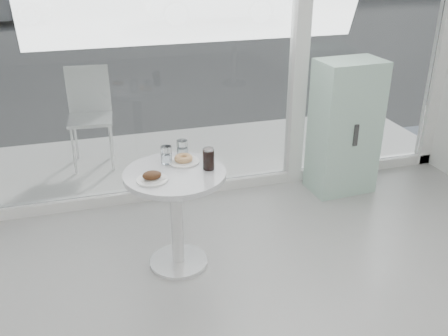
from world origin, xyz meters
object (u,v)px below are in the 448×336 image
object	(u,v)px
main_table	(176,199)
plate_donut	(184,160)
water_tumbler_b	(182,150)
cola_glass	(209,159)
plate_fritter	(153,177)
water_tumbler_a	(166,156)
mint_cabinet	(345,128)
patio_chair	(90,110)

from	to	relation	value
main_table	plate_donut	world-z (taller)	plate_donut
water_tumbler_b	cola_glass	distance (m)	0.29
plate_donut	plate_fritter	bearing A→B (deg)	-138.41
water_tumbler_a	water_tumbler_b	xyz separation A→B (m)	(0.13, 0.08, 0.00)
main_table	mint_cabinet	size ratio (longest dim) A/B	0.61
mint_cabinet	patio_chair	xyz separation A→B (m)	(-2.26, 1.22, -0.01)
water_tumbler_b	mint_cabinet	bearing A→B (deg)	18.18
plate_fritter	plate_donut	distance (m)	0.35
plate_fritter	mint_cabinet	bearing A→B (deg)	24.34
plate_fritter	plate_donut	bearing A→B (deg)	41.59
mint_cabinet	patio_chair	distance (m)	2.57
main_table	water_tumbler_b	size ratio (longest dim) A/B	5.87
patio_chair	cola_glass	size ratio (longest dim) A/B	6.53
patio_chair	water_tumbler_a	world-z (taller)	patio_chair
plate_fritter	cola_glass	size ratio (longest dim) A/B	1.37
main_table	plate_donut	bearing A→B (deg)	56.29
patio_chair	water_tumbler_b	size ratio (longest dim) A/B	7.74
main_table	plate_fritter	size ratio (longest dim) A/B	3.62
plate_fritter	water_tumbler_a	distance (m)	0.29
mint_cabinet	water_tumbler_a	world-z (taller)	mint_cabinet
water_tumbler_a	water_tumbler_b	world-z (taller)	water_tumbler_b
mint_cabinet	plate_donut	distance (m)	1.79
main_table	patio_chair	xyz separation A→B (m)	(-0.50, 2.00, 0.08)
patio_chair	water_tumbler_b	xyz separation A→B (m)	(0.61, -1.76, 0.20)
main_table	water_tumbler_a	xyz separation A→B (m)	(-0.03, 0.16, 0.28)
main_table	cola_glass	distance (m)	0.38
plate_fritter	plate_donut	world-z (taller)	plate_fritter
cola_glass	plate_donut	bearing A→B (deg)	132.08
mint_cabinet	water_tumbler_b	xyz separation A→B (m)	(-1.65, -0.54, 0.19)
plate_fritter	water_tumbler_a	bearing A→B (deg)	60.52
water_tumbler_a	cola_glass	xyz separation A→B (m)	(0.27, -0.18, 0.02)
cola_glass	plate_fritter	bearing A→B (deg)	-170.15
plate_fritter	water_tumbler_b	xyz separation A→B (m)	(0.28, 0.33, 0.03)
plate_donut	main_table	bearing A→B (deg)	-123.71
main_table	plate_fritter	bearing A→B (deg)	-151.44
main_table	cola_glass	world-z (taller)	cola_glass
water_tumbler_a	water_tumbler_b	bearing A→B (deg)	30.90
patio_chair	plate_fritter	xyz separation A→B (m)	(0.33, -2.09, 0.17)
main_table	patio_chair	size ratio (longest dim) A/B	0.76
plate_donut	cola_glass	distance (m)	0.22
cola_glass	mint_cabinet	bearing A→B (deg)	27.79
plate_donut	water_tumbler_a	bearing A→B (deg)	171.86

